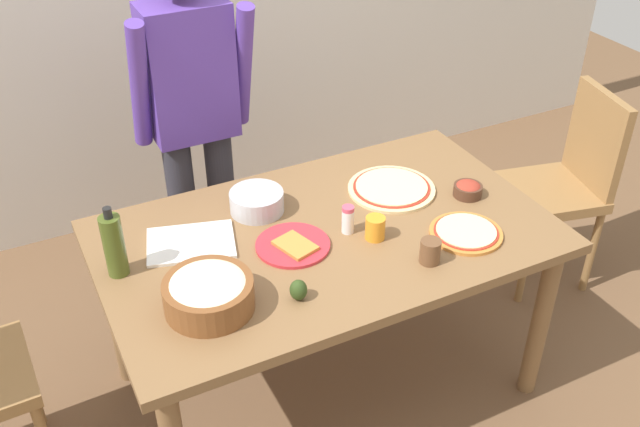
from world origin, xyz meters
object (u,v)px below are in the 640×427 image
object	(u,v)px
dining_table	(326,253)
small_sauce_bowl	(468,189)
cutting_board_white	(191,243)
pizza_raw_on_board	(392,188)
cup_orange	(375,228)
avocado	(298,290)
olive_oil_bottle	(114,245)
mixing_bowl_steel	(257,202)
cup_small_brown	(430,251)
salt_shaker	(348,219)
plate_with_slice	(293,245)
person_cook	(194,114)
pizza_cooked_on_tray	(466,232)
chair_wooden_right	(567,178)
popcorn_bowl	(208,292)

from	to	relation	value
dining_table	small_sauce_bowl	size ratio (longest dim) A/B	14.55
cutting_board_white	pizza_raw_on_board	bearing A→B (deg)	-0.77
cup_orange	avocado	bearing A→B (deg)	-155.36
dining_table	olive_oil_bottle	distance (m)	0.75
mixing_bowl_steel	cup_small_brown	size ratio (longest dim) A/B	2.35
salt_shaker	cutting_board_white	world-z (taller)	salt_shaker
plate_with_slice	avocado	size ratio (longest dim) A/B	3.71
person_cook	cutting_board_white	world-z (taller)	person_cook
dining_table	cutting_board_white	distance (m)	0.49
pizza_cooked_on_tray	olive_oil_bottle	xyz separation A→B (m)	(-1.15, 0.34, 0.10)
chair_wooden_right	popcorn_bowl	distance (m)	1.88
olive_oil_bottle	cup_orange	size ratio (longest dim) A/B	3.01
pizza_cooked_on_tray	avocado	size ratio (longest dim) A/B	3.70
avocado	mixing_bowl_steel	bearing A→B (deg)	81.84
dining_table	cutting_board_white	size ratio (longest dim) A/B	5.33
chair_wooden_right	popcorn_bowl	bearing A→B (deg)	-169.01
chair_wooden_right	cutting_board_white	distance (m)	1.79
person_cook	olive_oil_bottle	xyz separation A→B (m)	(-0.49, -0.65, -0.07)
dining_table	plate_with_slice	distance (m)	0.18
salt_shaker	cutting_board_white	size ratio (longest dim) A/B	0.35
olive_oil_bottle	avocado	xyz separation A→B (m)	(0.47, -0.38, -0.08)
person_cook	cutting_board_white	bearing A→B (deg)	-110.68
salt_shaker	cup_small_brown	bearing A→B (deg)	-59.38
cutting_board_white	plate_with_slice	bearing A→B (deg)	-29.14
pizza_raw_on_board	small_sauce_bowl	distance (m)	0.29
pizza_cooked_on_tray	cutting_board_white	size ratio (longest dim) A/B	0.86
small_sauce_bowl	salt_shaker	size ratio (longest dim) A/B	1.04
mixing_bowl_steel	person_cook	bearing A→B (deg)	96.21
pizza_cooked_on_tray	cup_orange	xyz separation A→B (m)	(-0.30, 0.13, 0.03)
salt_shaker	cutting_board_white	xyz separation A→B (m)	(-0.52, 0.18, -0.05)
dining_table	chair_wooden_right	distance (m)	1.34
olive_oil_bottle	popcorn_bowl	bearing A→B (deg)	-54.82
pizza_raw_on_board	small_sauce_bowl	bearing A→B (deg)	-33.93
plate_with_slice	mixing_bowl_steel	xyz separation A→B (m)	(-0.02, 0.26, 0.03)
small_sauce_bowl	olive_oil_bottle	distance (m)	1.32
cutting_board_white	avocado	xyz separation A→B (m)	(0.21, -0.43, 0.03)
chair_wooden_right	popcorn_bowl	xyz separation A→B (m)	(-1.82, -0.35, 0.28)
plate_with_slice	cup_small_brown	xyz separation A→B (m)	(0.37, -0.28, 0.03)
popcorn_bowl	person_cook	bearing A→B (deg)	73.55
pizza_cooked_on_tray	popcorn_bowl	distance (m)	0.94
plate_with_slice	popcorn_bowl	size ratio (longest dim) A/B	0.93
pizza_cooked_on_tray	cup_orange	size ratio (longest dim) A/B	3.05
cup_small_brown	pizza_cooked_on_tray	bearing A→B (deg)	19.39
pizza_cooked_on_tray	cutting_board_white	xyz separation A→B (m)	(-0.89, 0.38, -0.00)
dining_table	olive_oil_bottle	world-z (taller)	olive_oil_bottle
mixing_bowl_steel	cutting_board_white	bearing A→B (deg)	-162.32
dining_table	pizza_raw_on_board	bearing A→B (deg)	20.99
small_sauce_bowl	popcorn_bowl	bearing A→B (deg)	-171.24
chair_wooden_right	cutting_board_white	world-z (taller)	chair_wooden_right
person_cook	cup_orange	world-z (taller)	person_cook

